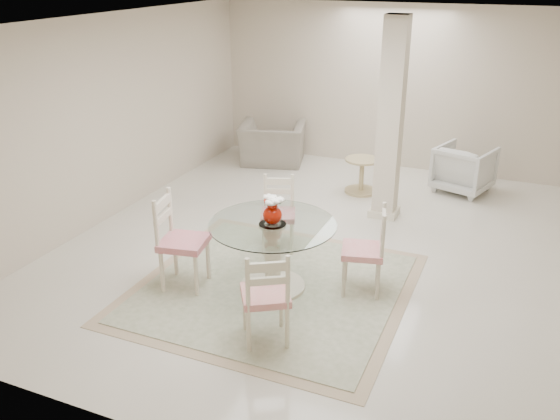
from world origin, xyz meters
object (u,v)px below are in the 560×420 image
at_px(dining_chair_west, 177,234).
at_px(dining_chair_east, 370,244).
at_px(column, 391,121).
at_px(dining_chair_south, 266,291).
at_px(armchair_white, 464,169).
at_px(recliner_taupe, 272,144).
at_px(side_table, 361,177).
at_px(dining_table, 273,256).
at_px(dining_chair_north, 278,208).
at_px(red_vase, 273,210).

bearing_deg(dining_chair_west, dining_chair_east, -81.62).
bearing_deg(column, dining_chair_south, -94.42).
bearing_deg(armchair_white, column, 75.58).
distance_m(dining_chair_south, armchair_white, 4.97).
relative_size(recliner_taupe, side_table, 2.03).
relative_size(dining_table, side_table, 2.49).
distance_m(column, recliner_taupe, 2.99).
bearing_deg(column, dining_chair_west, -119.54).
relative_size(dining_table, dining_chair_west, 1.14).
bearing_deg(dining_chair_south, column, -125.94).
relative_size(dining_chair_east, dining_chair_north, 1.06).
bearing_deg(red_vase, recliner_taupe, 113.86).
distance_m(red_vase, side_table, 3.28).
xyz_separation_m(dining_chair_north, side_table, (0.42, 2.25, -0.28)).
bearing_deg(side_table, recliner_taupe, 157.05).
bearing_deg(side_table, dining_table, -91.35).
bearing_deg(armchair_white, dining_chair_south, 94.35).
height_order(dining_chair_east, dining_chair_north, dining_chair_east).
bearing_deg(dining_chair_east, dining_chair_north, -129.21).
distance_m(red_vase, dining_chair_south, 1.08).
distance_m(red_vase, dining_chair_north, 1.10).
height_order(dining_chair_north, dining_chair_south, dining_chair_south).
distance_m(column, dining_chair_west, 3.31).
relative_size(column, red_vase, 8.74).
height_order(dining_chair_east, dining_chair_south, dining_chair_east).
relative_size(dining_chair_east, armchair_white, 1.36).
bearing_deg(dining_chair_west, armchair_white, -41.20).
relative_size(dining_chair_west, recliner_taupe, 1.07).
bearing_deg(red_vase, dining_chair_east, 19.50).
distance_m(dining_chair_north, side_table, 2.31).
height_order(dining_chair_north, armchair_white, dining_chair_north).
distance_m(dining_chair_west, side_table, 3.71).
xyz_separation_m(dining_chair_north, dining_chair_west, (-0.63, -1.29, 0.08)).
distance_m(dining_table, armchair_white, 4.16).
distance_m(red_vase, dining_chair_west, 1.08).
distance_m(column, red_vase, 2.58).
bearing_deg(side_table, dining_chair_south, -86.14).
height_order(dining_chair_north, recliner_taupe, dining_chair_north).
bearing_deg(dining_chair_east, dining_chair_west, -84.67).
xyz_separation_m(dining_chair_south, recliner_taupe, (-2.12, 4.94, -0.21)).
height_order(recliner_taupe, armchair_white, armchair_white).
bearing_deg(side_table, red_vase, -91.28).
bearing_deg(armchair_white, red_vase, 86.57).
bearing_deg(dining_chair_north, recliner_taupe, 94.54).
xyz_separation_m(column, dining_chair_west, (-1.59, -2.81, -0.73)).
bearing_deg(recliner_taupe, dining_chair_north, 99.76).
relative_size(red_vase, dining_chair_south, 0.29).
bearing_deg(dining_table, armchair_white, 68.82).
xyz_separation_m(dining_chair_east, armchair_white, (0.54, 3.54, -0.21)).
relative_size(dining_chair_east, side_table, 2.00).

